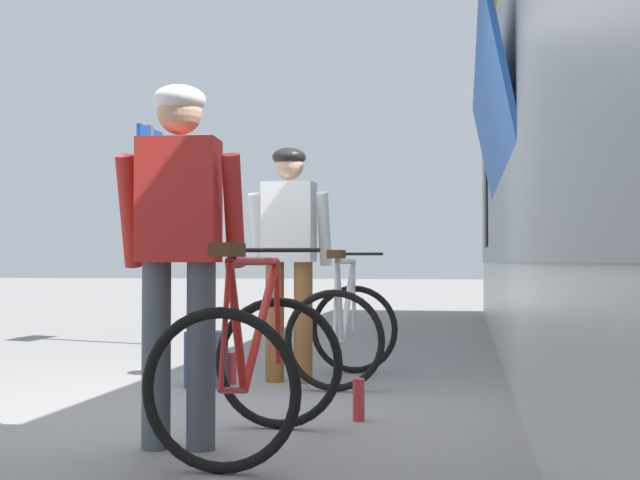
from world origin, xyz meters
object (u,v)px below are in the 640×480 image
Objects in this scene: water_bottle_near_the_bikes at (359,400)px; water_bottle_by_the_backpack at (232,368)px; bicycle_far_red at (252,365)px; backpack_on_platform at (206,359)px; cyclist_far_in_red at (179,231)px; platform_sign_post at (150,196)px; bicycle_near_white at (345,328)px; cyclist_near_in_white at (289,242)px.

water_bottle_by_the_backpack is (-1.10, 1.33, -0.00)m from water_bottle_near_the_bikes.
bicycle_far_red is 2.73× the size of backpack_on_platform.
cyclist_far_in_red is 0.73× the size of platform_sign_post.
water_bottle_by_the_backpack is (-0.81, -0.25, -0.29)m from bicycle_near_white.
backpack_on_platform is at bearing -155.85° from bicycle_near_white.
platform_sign_post is at bearing 115.44° from backpack_on_platform.
cyclist_far_in_red reaches higher than bicycle_far_red.
bicycle_far_red is at bearing -69.09° from backpack_on_platform.
water_bottle_by_the_backpack is at bearing -59.19° from platform_sign_post.
bicycle_near_white is (0.41, 0.08, -0.65)m from cyclist_near_in_white.
bicycle_near_white is 2.40m from bicycle_far_red.
backpack_on_platform is at bearing 103.18° from cyclist_far_in_red.
bicycle_near_white and bicycle_far_red have the same top height.
cyclist_near_in_white is 1.61× the size of bicycle_far_red.
water_bottle_by_the_backpack is at bearing 129.72° from water_bottle_near_the_bikes.
bicycle_far_red is at bearing -116.96° from water_bottle_near_the_bikes.
bicycle_near_white is 1.06m from backpack_on_platform.
water_bottle_near_the_bikes is (0.77, 0.88, -0.93)m from cyclist_far_in_red.
cyclist_far_in_red is 2.42m from water_bottle_by_the_backpack.
bicycle_far_red is at bearing -72.29° from water_bottle_by_the_backpack.
water_bottle_near_the_bikes is at bearing -50.28° from water_bottle_by_the_backpack.
backpack_on_platform is (-0.83, 1.98, -0.20)m from bicycle_far_red.
cyclist_far_in_red is 4.40× the size of backpack_on_platform.
backpack_on_platform is at bearing -62.72° from platform_sign_post.
cyclist_far_in_red is at bearing -78.65° from backpack_on_platform.
water_bottle_by_the_backpack is 3.67m from platform_sign_post.
water_bottle_near_the_bikes is (0.30, -1.58, -0.28)m from bicycle_near_white.
bicycle_near_white reaches higher than water_bottle_near_the_bikes.
water_bottle_near_the_bikes reaches higher than water_bottle_by_the_backpack.
cyclist_near_in_white is 7.56× the size of water_bottle_by_the_backpack.
cyclist_near_in_white is 3.47m from platform_sign_post.
bicycle_far_red is at bearing -64.47° from platform_sign_post.
bicycle_far_red is (0.29, -2.32, -0.65)m from cyclist_near_in_white.
cyclist_near_in_white is 1.07m from backpack_on_platform.
backpack_on_platform is (-0.48, 2.03, -0.85)m from cyclist_far_in_red.
cyclist_near_in_white is 0.78m from bicycle_near_white.
cyclist_far_in_red is at bearing -171.13° from bicycle_far_red.
cyclist_near_in_white reaches higher than water_bottle_by_the_backpack.
water_bottle_near_the_bikes is at bearing -64.76° from cyclist_near_in_white.
cyclist_far_in_red reaches higher than backpack_on_platform.
cyclist_far_in_red is at bearing -91.51° from cyclist_near_in_white.
cyclist_far_in_red reaches higher than water_bottle_near_the_bikes.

